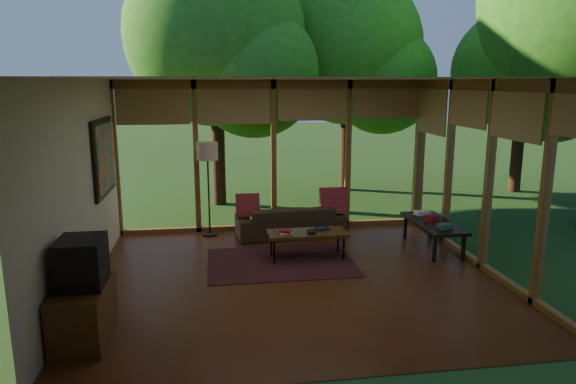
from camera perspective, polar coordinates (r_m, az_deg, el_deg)
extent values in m
plane|color=brown|center=(7.20, 0.87, -9.55)|extent=(5.50, 5.50, 0.00)
plane|color=silver|center=(6.69, 0.94, 12.49)|extent=(5.50, 5.50, 0.00)
cube|color=beige|center=(6.93, -22.15, 0.35)|extent=(0.04, 5.00, 2.70)
cube|color=beige|center=(4.44, 6.12, -5.09)|extent=(5.50, 0.04, 2.70)
cube|color=olive|center=(9.26, -1.59, 4.00)|extent=(5.50, 0.12, 2.70)
cube|color=olive|center=(7.74, 21.43, 1.56)|extent=(0.12, 5.00, 2.70)
plane|color=#24491B|center=(17.40, 23.23, 2.32)|extent=(40.00, 40.00, 0.00)
cylinder|color=#371E14|center=(11.31, -7.90, 10.34)|extent=(0.28, 0.28, 4.65)
sphere|color=#1F6216|center=(11.35, -8.10, 16.87)|extent=(3.80, 3.80, 3.80)
cylinder|color=#371E14|center=(12.88, 6.47, 10.06)|extent=(0.28, 0.28, 4.42)
sphere|color=#1F6216|center=(12.90, 6.61, 15.52)|extent=(3.61, 3.61, 3.61)
cylinder|color=#371E14|center=(13.61, 23.54, 7.83)|extent=(0.28, 0.28, 3.74)
sphere|color=#1F6216|center=(13.59, 23.92, 12.19)|extent=(2.95, 2.95, 2.95)
cube|color=maroon|center=(7.78, -0.82, -7.81)|extent=(2.18, 1.54, 0.01)
imported|color=#382A1C|center=(9.02, 0.27, -3.20)|extent=(1.92, 0.88, 0.55)
cube|color=maroon|center=(8.82, -4.51, -1.53)|extent=(0.40, 0.22, 0.42)
cube|color=maroon|center=(9.03, 5.03, -1.01)|extent=(0.46, 0.25, 0.49)
cube|color=beige|center=(7.72, -0.35, -4.56)|extent=(0.23, 0.19, 0.03)
cube|color=maroon|center=(7.72, -0.35, -4.34)|extent=(0.22, 0.18, 0.03)
cube|color=black|center=(7.95, 3.82, -4.10)|extent=(0.23, 0.19, 0.03)
ellipsoid|color=black|center=(7.73, 2.65, -4.39)|extent=(0.16, 0.16, 0.07)
cube|color=#583718|center=(5.91, -21.73, -12.29)|extent=(0.50, 1.00, 0.60)
cube|color=black|center=(5.71, -21.96, -7.25)|extent=(0.45, 0.55, 0.50)
cube|color=#376159|center=(8.24, 16.99, -3.66)|extent=(0.23, 0.18, 0.07)
cube|color=maroon|center=(8.63, 15.73, -2.82)|extent=(0.23, 0.19, 0.09)
cube|color=beige|center=(8.99, 14.70, -2.25)|extent=(0.26, 0.21, 0.06)
cylinder|color=black|center=(9.22, -8.65, -4.67)|extent=(0.26, 0.26, 0.03)
cylinder|color=black|center=(9.03, -8.81, 0.04)|extent=(0.03, 0.03, 1.52)
cylinder|color=beige|center=(8.91, -8.96, 4.51)|extent=(0.36, 0.36, 0.30)
cube|color=#583718|center=(7.84, 2.15, -4.62)|extent=(1.20, 0.50, 0.05)
cylinder|color=black|center=(7.66, -1.55, -6.70)|extent=(0.03, 0.03, 0.38)
cylinder|color=black|center=(7.85, 6.21, -6.30)|extent=(0.03, 0.03, 0.38)
cylinder|color=black|center=(8.00, -1.86, -5.87)|extent=(0.03, 0.03, 0.38)
cylinder|color=black|center=(8.18, 5.57, -5.52)|extent=(0.03, 0.03, 0.38)
cube|color=black|center=(8.60, 15.83, -3.35)|extent=(0.60, 1.40, 0.05)
cube|color=black|center=(8.05, 15.97, -6.13)|extent=(0.05, 0.05, 0.40)
cube|color=black|center=(8.25, 18.90, -5.88)|extent=(0.05, 0.05, 0.40)
cube|color=black|center=(9.11, 12.90, -3.84)|extent=(0.05, 0.05, 0.40)
cube|color=black|center=(9.28, 15.55, -3.68)|extent=(0.05, 0.05, 0.40)
cube|color=black|center=(8.24, -19.81, 3.68)|extent=(0.05, 1.35, 1.15)
cube|color=#1B687D|center=(8.24, -19.61, 3.69)|extent=(0.02, 1.20, 1.00)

